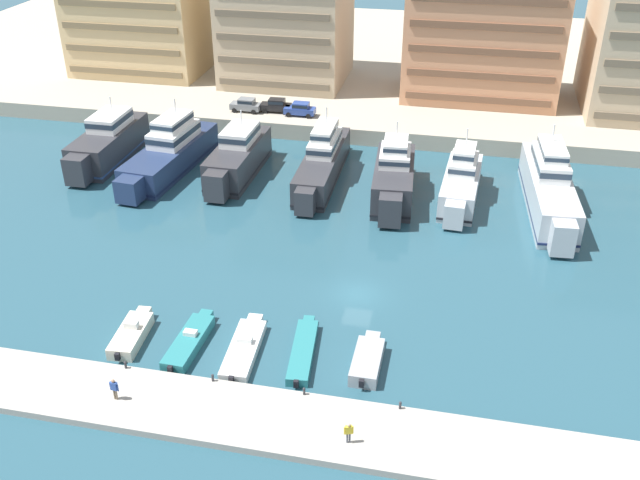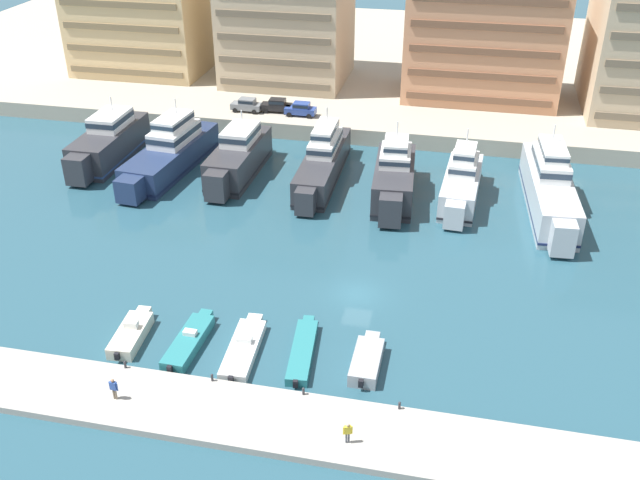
{
  "view_description": "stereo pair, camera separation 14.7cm",
  "coord_description": "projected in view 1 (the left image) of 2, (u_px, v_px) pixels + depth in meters",
  "views": [
    {
      "loc": [
        7.51,
        -51.01,
        35.2
      ],
      "look_at": [
        -4.31,
        4.32,
        2.5
      ],
      "focal_mm": 40.0,
      "sensor_mm": 36.0,
      "label": 1
    },
    {
      "loc": [
        7.65,
        -50.98,
        35.2
      ],
      "look_at": [
        -4.31,
        4.32,
        2.5
      ],
      "focal_mm": 40.0,
      "sensor_mm": 36.0,
      "label": 2
    }
  ],
  "objects": [
    {
      "name": "motorboat_teal_left",
      "position": [
        190.0,
        341.0,
        55.72
      ],
      "size": [
        2.06,
        7.67,
        1.24
      ],
      "color": "teal",
      "rests_on": "ground"
    },
    {
      "name": "yacht_navy_left",
      "position": [
        170.0,
        152.0,
        83.9
      ],
      "size": [
        6.24,
        19.99,
        7.96
      ],
      "color": "navy",
      "rests_on": "ground"
    },
    {
      "name": "yacht_charcoal_far_left",
      "position": [
        108.0,
        143.0,
        86.29
      ],
      "size": [
        4.64,
        16.67,
        7.31
      ],
      "color": "#333338",
      "rests_on": "ground"
    },
    {
      "name": "motorboat_grey_center",
      "position": [
        367.0,
        360.0,
        53.57
      ],
      "size": [
        2.07,
        6.05,
        1.1
      ],
      "color": "#9EA3A8",
      "rests_on": "ground"
    },
    {
      "name": "pier_dock",
      "position": [
        317.0,
        428.0,
        47.87
      ],
      "size": [
        120.0,
        5.97,
        0.56
      ],
      "primitive_type": "cube",
      "color": "#A8A399",
      "rests_on": "ground"
    },
    {
      "name": "yacht_charcoal_center",
      "position": [
        394.0,
        177.0,
        77.51
      ],
      "size": [
        5.14,
        15.6,
        8.02
      ],
      "color": "#333338",
      "rests_on": "ground"
    },
    {
      "name": "ground_plane",
      "position": [
        358.0,
        294.0,
        62.16
      ],
      "size": [
        400.0,
        400.0,
        0.0
      ],
      "primitive_type": "plane",
      "color": "#285160"
    },
    {
      "name": "yacht_silver_center_right",
      "position": [
        461.0,
        182.0,
        77.0
      ],
      "size": [
        4.33,
        14.92,
        7.57
      ],
      "color": "silver",
      "rests_on": "ground"
    },
    {
      "name": "yacht_silver_mid_right",
      "position": [
        549.0,
        187.0,
        75.09
      ],
      "size": [
        5.31,
        21.28,
        8.46
      ],
      "color": "silver",
      "rests_on": "ground"
    },
    {
      "name": "motorboat_cream_far_left",
      "position": [
        132.0,
        334.0,
        56.41
      ],
      "size": [
        2.41,
        6.43,
        1.58
      ],
      "color": "beige",
      "rests_on": "ground"
    },
    {
      "name": "yacht_charcoal_center_left",
      "position": [
        323.0,
        161.0,
        81.71
      ],
      "size": [
        3.93,
        19.77,
        7.8
      ],
      "color": "#333338",
      "rests_on": "ground"
    },
    {
      "name": "car_black_left",
      "position": [
        276.0,
        105.0,
        95.57
      ],
      "size": [
        4.17,
        2.06,
        1.8
      ],
      "color": "black",
      "rests_on": "quay_promenade"
    },
    {
      "name": "motorboat_teal_center_left",
      "position": [
        303.0,
        351.0,
        54.86
      ],
      "size": [
        2.39,
        8.36,
        0.81
      ],
      "color": "teal",
      "rests_on": "ground"
    },
    {
      "name": "apartment_block_mid_left",
      "position": [
        483.0,
        38.0,
        97.55
      ],
      "size": [
        21.32,
        12.65,
        18.48
      ],
      "color": "tan",
      "rests_on": "quay_promenade"
    },
    {
      "name": "pedestrian_mid_deck",
      "position": [
        114.0,
        388.0,
        49.4
      ],
      "size": [
        0.68,
        0.28,
        1.76
      ],
      "color": "#7A6B56",
      "rests_on": "pier_dock"
    },
    {
      "name": "motorboat_white_mid_left",
      "position": [
        244.0,
        348.0,
        55.11
      ],
      "size": [
        2.58,
        8.21,
        1.18
      ],
      "color": "white",
      "rests_on": "ground"
    },
    {
      "name": "bollard_east",
      "position": [
        400.0,
        405.0,
        48.94
      ],
      "size": [
        0.2,
        0.2,
        0.61
      ],
      "color": "#2D2D33",
      "rests_on": "pier_dock"
    },
    {
      "name": "bollard_east_mid",
      "position": [
        304.0,
        391.0,
        50.17
      ],
      "size": [
        0.2,
        0.2,
        0.61
      ],
      "color": "#2D2D33",
      "rests_on": "pier_dock"
    },
    {
      "name": "bollard_west_mid",
      "position": [
        213.0,
        377.0,
        51.4
      ],
      "size": [
        0.2,
        0.2,
        0.61
      ],
      "color": "#2D2D33",
      "rests_on": "pier_dock"
    },
    {
      "name": "quay_promenade",
      "position": [
        425.0,
        64.0,
        119.48
      ],
      "size": [
        180.0,
        70.0,
        2.11
      ],
      "primitive_type": "cube",
      "color": "#ADA38E",
      "rests_on": "ground"
    },
    {
      "name": "bollard_west",
      "position": [
        125.0,
        365.0,
        52.62
      ],
      "size": [
        0.2,
        0.2,
        0.61
      ],
      "color": "#2D2D33",
      "rests_on": "pier_dock"
    },
    {
      "name": "car_grey_far_left",
      "position": [
        246.0,
        104.0,
        95.74
      ],
      "size": [
        4.14,
        2.01,
        1.8
      ],
      "color": "slate",
      "rests_on": "quay_promenade"
    },
    {
      "name": "car_blue_mid_left",
      "position": [
        300.0,
        109.0,
        94.32
      ],
      "size": [
        4.11,
        1.94,
        1.8
      ],
      "color": "#28428E",
      "rests_on": "quay_promenade"
    },
    {
      "name": "yacht_charcoal_mid_left",
      "position": [
        238.0,
        157.0,
        82.57
      ],
      "size": [
        4.42,
        16.03,
        7.18
      ],
      "color": "#333338",
      "rests_on": "ground"
    },
    {
      "name": "pedestrian_near_edge",
      "position": [
        349.0,
        431.0,
        45.92
      ],
      "size": [
        0.61,
        0.36,
        1.65
      ],
      "color": "#4C515B",
      "rests_on": "pier_dock"
    }
  ]
}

